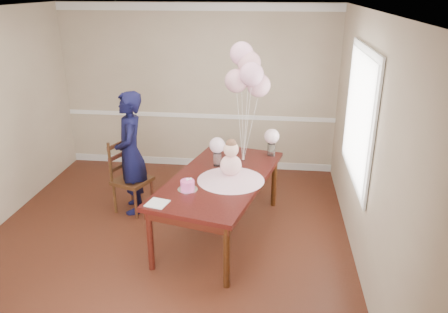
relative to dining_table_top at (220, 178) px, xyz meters
The scene contains 51 objects.
floor 1.05m from the dining_table_top, 153.38° to the right, with size 4.50×5.00×0.00m, color #33150C.
ceiling 2.07m from the dining_table_top, 153.38° to the right, with size 4.50×5.00×0.02m, color white.
wall_back 2.35m from the dining_table_top, 106.51° to the left, with size 4.50×0.02×2.70m, color tan.
wall_front 2.96m from the dining_table_top, 102.87° to the right, with size 4.50×0.02×2.70m, color tan.
wall_right 1.74m from the dining_table_top, 11.39° to the right, with size 0.02×5.00×2.70m, color tan.
chair_rail_trim 2.26m from the dining_table_top, 106.58° to the left, with size 4.50×0.02×0.07m, color white.
crown_molding 2.93m from the dining_table_top, 106.58° to the left, with size 4.50×0.02×0.12m, color white.
baseboard_trim 2.37m from the dining_table_top, 106.58° to the left, with size 4.50×0.02×0.12m, color silver.
window_frame 1.78m from the dining_table_top, ahead, with size 0.02×1.66×1.56m, color white.
window_blinds 1.76m from the dining_table_top, ahead, with size 0.01×1.50×1.40m, color white.
dining_table_top is the anchor object (origin of this frame).
table_apron 0.08m from the dining_table_top, ahead, with size 0.94×1.99×0.10m, color black.
table_leg_fl 1.13m from the dining_table_top, 128.21° to the right, with size 0.07×0.07×0.73m, color black.
table_leg_fr 1.13m from the dining_table_top, 79.14° to the right, with size 0.07×0.07×0.73m, color black.
table_leg_bl 1.13m from the dining_table_top, 100.86° to the left, with size 0.07×0.07×0.73m, color black.
table_leg_br 1.13m from the dining_table_top, 51.79° to the left, with size 0.07×0.07×0.73m, color black.
baby_skirt 0.18m from the dining_table_top, 32.11° to the right, with size 0.80×0.80×0.10m, color #E1A6B9.
baby_torso 0.27m from the dining_table_top, 32.11° to the right, with size 0.25×0.25×0.25m, color #FFA1CA.
baby_head 0.45m from the dining_table_top, 32.11° to the right, with size 0.18×0.18×0.18m, color beige.
baby_hair 0.51m from the dining_table_top, 32.11° to the right, with size 0.13×0.13×0.13m, color brown.
cake_platter 0.52m from the dining_table_top, 127.64° to the right, with size 0.23×0.23×0.01m, color silver.
birthday_cake 0.52m from the dining_table_top, 127.64° to the right, with size 0.16×0.16×0.10m, color #E4489E.
cake_flower_a 0.54m from the dining_table_top, 127.64° to the right, with size 0.03×0.03×0.03m, color white.
cake_flower_b 0.51m from the dining_table_top, 125.25° to the right, with size 0.03×0.03×0.03m, color white.
rose_vase_near 0.37m from the dining_table_top, 102.89° to the left, with size 0.10×0.10×0.17m, color silver.
roses_near 0.46m from the dining_table_top, 102.89° to the left, with size 0.20×0.20×0.20m, color beige.
rose_vase_far 0.98m from the dining_table_top, 52.24° to the left, with size 0.10×0.10×0.17m, color silver.
roses_far 1.02m from the dining_table_top, 52.24° to the left, with size 0.20×0.20×0.20m, color white.
napkin 0.97m from the dining_table_top, 126.06° to the right, with size 0.21×0.21×0.01m, color silver.
balloon_weight 0.59m from the dining_table_top, 66.02° to the left, with size 0.04×0.04×0.02m, color silver.
balloon_a 1.22m from the dining_table_top, 76.32° to the left, with size 0.29×0.29×0.29m, color #DF9EAD.
balloon_b 1.31m from the dining_table_top, 54.52° to the left, with size 0.29×0.29×0.29m, color #F0AACD.
balloon_c 1.46m from the dining_table_top, 65.86° to the left, with size 0.29×0.29×0.29m, color #DC9CA9.
balloon_d 1.56m from the dining_table_top, 74.61° to the left, with size 0.29×0.29×0.29m, color #EFA9CB.
balloon_e 1.25m from the dining_table_top, 54.68° to the left, with size 0.29×0.29×0.29m, color #E7A3B6.
balloon_ribbon_a 0.75m from the dining_table_top, 71.13° to the left, with size 0.00×0.00×0.88m, color white.
balloon_ribbon_b 0.78m from the dining_table_top, 60.38° to the left, with size 0.00×0.00×0.99m, color white.
balloon_ribbon_c 0.87m from the dining_table_top, 65.94° to the left, with size 0.00×0.00×1.09m, color white.
balloon_ribbon_d 0.90m from the dining_table_top, 70.71° to the left, with size 0.00×0.00×1.20m, color white.
balloon_ribbon_e 0.79m from the dining_table_top, 59.80° to the left, with size 0.00×0.00×0.83m, color white.
dining_chair_seat 1.39m from the dining_table_top, 160.05° to the left, with size 0.44×0.44×0.05m, color #361D0E.
chair_leg_fl 1.64m from the dining_table_top, 166.64° to the left, with size 0.04×0.04×0.43m, color #3C2210.
chair_leg_fr 1.31m from the dining_table_top, 168.93° to the left, with size 0.04×0.04×0.43m, color #381B0F.
chair_leg_bl 1.63m from the dining_table_top, 153.21° to the left, with size 0.04×0.04×0.43m, color #371A0F.
chair_leg_br 1.30m from the dining_table_top, 151.42° to the left, with size 0.04×0.04×0.43m, color #37180F.
chair_back_post_l 1.56m from the dining_table_top, 166.54° to the left, with size 0.04×0.04×0.56m, color #311C0D.
chair_back_post_r 1.56m from the dining_table_top, 153.28° to the left, with size 0.04×0.04×0.56m, color #3E1B10.
chair_slat_low 1.56m from the dining_table_top, 159.92° to the left, with size 0.03×0.40×0.05m, color #33190D.
chair_slat_mid 1.55m from the dining_table_top, 159.92° to the left, with size 0.03×0.40×0.05m, color #3D1710.
chair_slat_top 1.56m from the dining_table_top, 159.92° to the left, with size 0.03×0.40×0.05m, color #3C1E10.
woman 1.36m from the dining_table_top, 158.92° to the left, with size 0.61×0.41×1.68m, color black.
Camera 1 is at (1.27, -4.45, 2.94)m, focal length 35.00 mm.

